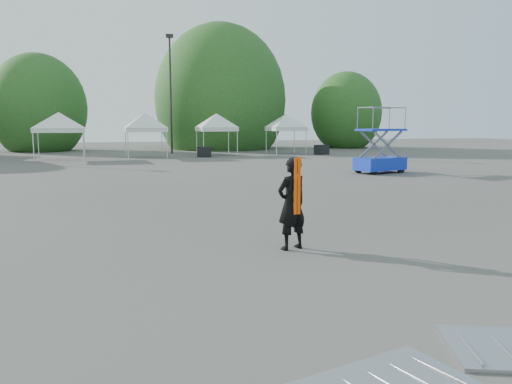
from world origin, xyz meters
name	(u,v)px	position (x,y,z in m)	size (l,w,h in m)	color
ground	(251,240)	(0.00, 0.00, 0.00)	(120.00, 120.00, 0.00)	#474442
light_pole_east	(171,87)	(3.00, 32.00, 5.52)	(0.60, 0.25, 9.80)	black
tree_mid_w	(38,108)	(-8.00, 40.00, 3.93)	(4.16, 4.16, 6.33)	#382314
tree_mid_e	(221,100)	(9.00, 39.00, 4.84)	(5.12, 5.12, 7.79)	#382314
tree_far_e	(346,113)	(22.00, 37.00, 3.63)	(3.84, 3.84, 5.84)	#382314
tent_d	(59,116)	(-5.49, 27.07, 3.06)	(4.70, 4.70, 3.88)	silver
tent_e	(145,116)	(0.42, 27.62, 3.06)	(4.16, 4.16, 3.88)	silver
tent_f	(216,117)	(6.09, 28.73, 3.06)	(4.09, 4.09, 3.88)	silver
tent_g	(286,117)	(12.05, 28.77, 3.06)	(3.94, 3.94, 3.88)	silver
man	(292,203)	(0.57, -0.99, 0.96)	(0.80, 0.65, 1.91)	black
scissor_lift	(381,140)	(10.87, 12.27, 1.70)	(2.85, 1.90, 3.38)	#0E28B8
crate_mid	(204,152)	(4.70, 26.95, 0.39)	(0.99, 0.77, 0.77)	black
crate_east	(322,150)	(14.54, 27.05, 0.40)	(1.02, 0.80, 0.80)	black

